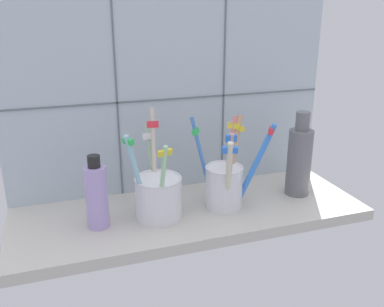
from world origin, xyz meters
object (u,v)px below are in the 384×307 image
toothbrush_cup_left (158,194)px  ceramic_vase (299,159)px  soap_bottle (97,195)px  toothbrush_cup_right (226,182)px

toothbrush_cup_left → ceramic_vase: 28.77cm
ceramic_vase → soap_bottle: 39.11cm
toothbrush_cup_right → toothbrush_cup_left: bearing=179.4°
toothbrush_cup_right → ceramic_vase: size_ratio=1.00×
toothbrush_cup_left → toothbrush_cup_right: 12.76cm
ceramic_vase → soap_bottle: (-39.07, -1.18, -1.50)cm
toothbrush_cup_right → ceramic_vase: 16.06cm
ceramic_vase → soap_bottle: bearing=-178.3°
toothbrush_cup_left → soap_bottle: 10.55cm
toothbrush_cup_left → soap_bottle: (-10.46, -0.09, 1.38)cm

